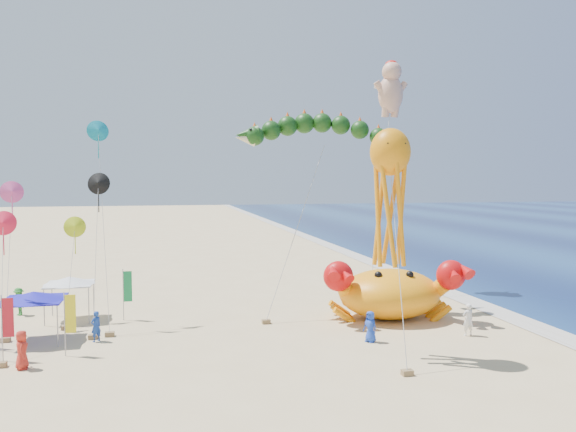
% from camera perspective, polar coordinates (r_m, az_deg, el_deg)
% --- Properties ---
extents(ground, '(320.00, 320.00, 0.00)m').
position_cam_1_polar(ground, '(33.63, 4.16, -11.29)').
color(ground, '#D1B784').
rests_on(ground, ground).
extents(foam_strip, '(320.00, 320.00, 0.00)m').
position_cam_1_polar(foam_strip, '(38.76, 21.64, -9.51)').
color(foam_strip, silver).
rests_on(foam_strip, ground).
extents(crab_inflatable, '(8.74, 6.31, 3.83)m').
position_cam_1_polar(crab_inflatable, '(36.00, 10.37, -7.58)').
color(crab_inflatable, orange).
rests_on(crab_inflatable, ground).
extents(dragon_kite, '(11.38, 4.18, 12.74)m').
position_cam_1_polar(dragon_kite, '(37.39, 3.48, 7.98)').
color(dragon_kite, '#11360E').
rests_on(dragon_kite, ground).
extents(cherub_kite, '(4.82, 5.99, 17.97)m').
position_cam_1_polar(cherub_kite, '(45.59, 10.41, 12.69)').
color(cherub_kite, '#DDA287').
rests_on(cherub_kite, ground).
extents(octopus_kite, '(2.00, 3.88, 11.19)m').
position_cam_1_polar(octopus_kite, '(27.68, 10.32, 2.95)').
color(octopus_kite, orange).
rests_on(octopus_kite, ground).
extents(canopy_blue, '(3.40, 3.40, 2.71)m').
position_cam_1_polar(canopy_blue, '(33.36, -24.45, -7.44)').
color(canopy_blue, gray).
rests_on(canopy_blue, ground).
extents(canopy_white, '(3.04, 3.04, 2.71)m').
position_cam_1_polar(canopy_white, '(37.50, -21.32, -6.15)').
color(canopy_white, gray).
rests_on(canopy_white, ground).
extents(feather_flags, '(7.54, 6.92, 3.20)m').
position_cam_1_polar(feather_flags, '(32.44, -22.97, -8.49)').
color(feather_flags, gray).
rests_on(feather_flags, ground).
extents(beachgoers, '(27.65, 12.20, 1.83)m').
position_cam_1_polar(beachgoers, '(33.52, -17.47, -9.94)').
color(beachgoers, white).
rests_on(beachgoers, ground).
extents(small_kites, '(6.33, 7.96, 12.34)m').
position_cam_1_polar(small_kites, '(34.93, -22.21, 1.07)').
color(small_kites, '#BBD617').
rests_on(small_kites, ground).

